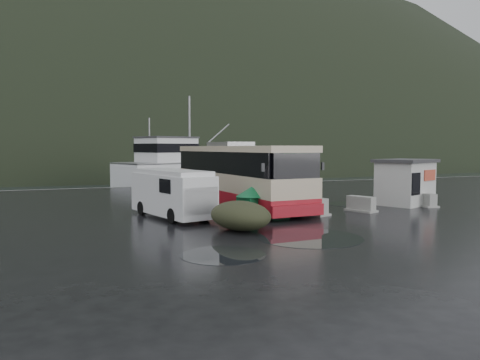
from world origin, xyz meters
name	(u,v)px	position (x,y,z in m)	size (l,w,h in m)	color
ground	(248,216)	(0.00, 0.00, 0.00)	(160.00, 160.00, 0.00)	black
harbor_water	(91,160)	(0.00, 110.00, 0.00)	(300.00, 180.00, 0.02)	black
quay_edge	(163,186)	(0.00, 20.00, 0.00)	(160.00, 0.60, 1.50)	#999993
headland	(91,154)	(10.00, 250.00, 0.00)	(780.00, 540.00, 570.00)	black
coach_bus	(237,205)	(1.13, 4.41, 0.00)	(3.34, 13.57, 3.84)	#C2AF93
white_van	(172,218)	(-3.69, 1.01, 0.00)	(1.98, 5.74, 2.40)	white
waste_bin_left	(251,218)	(-0.08, -0.57, 0.00)	(1.11, 1.11, 1.55)	#136D3B
waste_bin_right	(277,216)	(1.39, -0.46, 0.00)	(1.01, 1.01, 1.40)	#136D3B
dome_tent	(240,230)	(-1.84, -3.51, 0.00)	(2.24, 3.14, 1.23)	#2D301D
ticket_kiosk	(405,205)	(10.71, 0.91, 0.00)	(3.54, 2.68, 2.77)	silver
jersey_barrier_a	(312,215)	(3.29, -0.73, 0.00)	(0.89, 1.78, 0.89)	#999993
jersey_barrier_b	(426,206)	(11.27, -0.24, 0.00)	(0.79, 1.57, 0.79)	#999993
jersey_barrier_c	(361,211)	(6.38, -0.63, 0.00)	(0.83, 1.66, 0.83)	#999993
fishing_trawler	(211,178)	(7.54, 28.98, 0.00)	(26.14, 5.73, 10.46)	white
puddles	(306,230)	(0.72, -4.53, 0.01)	(14.39, 12.79, 0.01)	black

